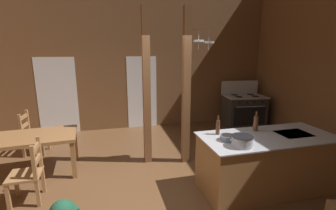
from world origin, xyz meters
The scene contains 15 objects.
ground_plane centered at (0.00, 0.00, -0.05)m, with size 9.05×7.84×0.10m, color brown.
wall_back centered at (0.00, 3.59, 2.34)m, with size 9.05×0.14×4.67m, color brown.
glazed_door_back_left centered at (-1.86, 3.52, 1.02)m, with size 1.00×0.01×2.05m, color white.
glazed_panel_back_right centered at (0.41, 3.52, 1.02)m, with size 0.84×0.01×2.05m, color white.
kitchen_island centered at (1.89, -0.21, 0.46)m, with size 2.17×0.98×0.92m.
stove_range centered at (3.30, 2.81, 0.48)m, with size 1.21×0.91×1.32m.
support_post_with_pot_rack centered at (0.96, 1.05, 1.61)m, with size 0.60×0.22×3.02m.
support_post_center centered at (0.19, 1.23, 1.51)m, with size 0.14×0.14×3.02m.
dining_table centered at (-2.01, 1.22, 0.65)m, with size 1.77×1.03×0.74m.
ladderback_chair_near_window centered at (-1.75, 0.35, 0.45)m, with size 0.46×0.46×0.95m.
ladderback_chair_by_post centered at (-2.19, 2.21, 0.45)m, with size 0.48×0.48×0.95m.
stockpot_on_counter centered at (1.26, -0.48, 0.99)m, with size 0.37×0.30×0.16m.
mixing_bowl_on_counter centered at (1.18, -0.23, 0.96)m, with size 0.24×0.24×0.08m.
bottle_tall_on_counter centered at (1.83, 0.06, 1.05)m, with size 0.08×0.08×0.34m.
bottle_short_on_counter centered at (1.14, 0.05, 1.04)m, with size 0.06×0.06×0.31m.
Camera 1 is at (-0.52, -3.32, 2.26)m, focal length 25.78 mm.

